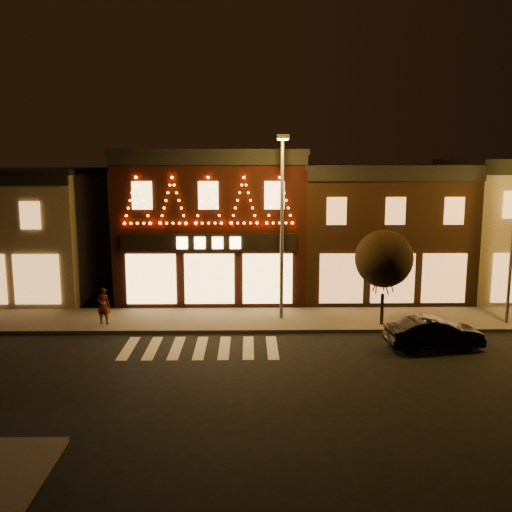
{
  "coord_description": "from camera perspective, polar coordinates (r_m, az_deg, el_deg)",
  "views": [
    {
      "loc": [
        2.0,
        -18.84,
        7.75
      ],
      "look_at": [
        2.32,
        4.0,
        3.9
      ],
      "focal_mm": 39.96,
      "sensor_mm": 36.0,
      "label": 1
    }
  ],
  "objects": [
    {
      "name": "tree_right",
      "position": [
        26.84,
        12.68,
        -0.28
      ],
      "size": [
        2.66,
        2.66,
        4.45
      ],
      "rotation": [
        0.0,
        0.0,
        0.23
      ],
      "color": "black",
      "rests_on": "sidewalk_far"
    },
    {
      "name": "building_pulp",
      "position": [
        33.07,
        -4.28,
        3.33
      ],
      "size": [
        10.2,
        8.34,
        8.3
      ],
      "color": "black",
      "rests_on": "ground"
    },
    {
      "name": "dark_sedan",
      "position": [
        24.99,
        17.38,
        -7.37
      ],
      "size": [
        4.09,
        1.79,
        1.31
      ],
      "primitive_type": "imported",
      "rotation": [
        0.0,
        0.0,
        1.68
      ],
      "color": "black",
      "rests_on": "ground"
    },
    {
      "name": "building_right_a",
      "position": [
        33.91,
        11.99,
        2.62
      ],
      "size": [
        9.2,
        8.28,
        7.5
      ],
      "color": "black",
      "rests_on": "ground"
    },
    {
      "name": "pedestrian",
      "position": [
        27.66,
        -15.03,
        -4.83
      ],
      "size": [
        0.7,
        0.52,
        1.75
      ],
      "primitive_type": "imported",
      "rotation": [
        0.0,
        0.0,
        2.97
      ],
      "color": "gray",
      "rests_on": "sidewalk_far"
    },
    {
      "name": "sidewalk_far",
      "position": [
        27.92,
        -0.78,
        -6.38
      ],
      "size": [
        44.0,
        4.0,
        0.15
      ],
      "primitive_type": "cube",
      "color": "#47423D",
      "rests_on": "ground"
    },
    {
      "name": "ground",
      "position": [
        20.47,
        -6.51,
        -12.73
      ],
      "size": [
        120.0,
        120.0,
        0.0
      ],
      "primitive_type": "plane",
      "color": "black",
      "rests_on": "ground"
    },
    {
      "name": "streetlamp_mid",
      "position": [
        26.76,
        2.62,
        4.3
      ],
      "size": [
        0.56,
        2.01,
        8.77
      ],
      "rotation": [
        0.0,
        0.0,
        0.05
      ],
      "color": "#59595E",
      "rests_on": "sidewalk_far"
    }
  ]
}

